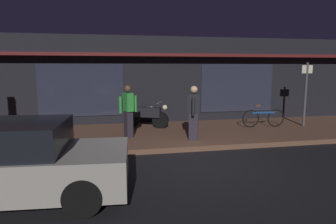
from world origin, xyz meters
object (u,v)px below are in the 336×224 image
Objects in this scene: person_bystander at (194,112)px; sign_post at (306,90)px; motorcycle at (147,114)px; bicycle_parked at (263,118)px; person_photographer at (128,110)px; parked_car_far at (8,162)px.

sign_post is (4.78, 1.34, 0.48)m from person_bystander.
motorcycle is 4.36m from bicycle_parked.
sign_post is (6.71, 0.57, 0.48)m from person_photographer.
motorcycle reaches higher than bicycle_parked.
sign_post reaches higher than parked_car_far.
motorcycle is at bearing 169.75° from bicycle_parked.
bicycle_parked is 0.39× the size of parked_car_far.
sign_post reaches higher than person_bystander.
parked_car_far is at bearing -122.06° from person_photographer.
bicycle_parked is at bearing 176.13° from sign_post.
parked_car_far is at bearing -148.97° from bicycle_parked.
person_photographer is 0.40× the size of parked_car_far.
person_bystander is 0.40× the size of parked_car_far.
parked_car_far is (-3.17, -5.26, 0.06)m from motorcycle.
motorcycle is 1.70m from person_photographer.
sign_post reaches higher than motorcycle.
person_bystander is 4.99m from sign_post.
bicycle_parked is 0.99× the size of person_photographer.
person_photographer and person_bystander have the same top height.
motorcycle is 0.95× the size of bicycle_parked.
motorcycle is 2.53m from person_bystander.
person_photographer is 0.70× the size of sign_post.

